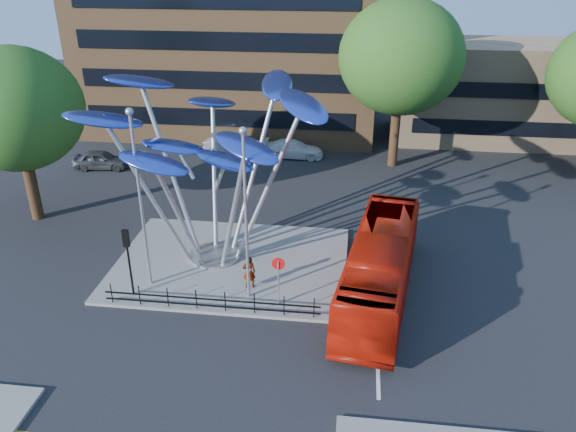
# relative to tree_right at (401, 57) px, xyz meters

# --- Properties ---
(ground) EXTENTS (120.00, 120.00, 0.00)m
(ground) POSITION_rel_tree_right_xyz_m (-8.00, -22.00, -8.04)
(ground) COLOR black
(ground) RESTS_ON ground
(traffic_island) EXTENTS (12.00, 9.00, 0.15)m
(traffic_island) POSITION_rel_tree_right_xyz_m (-9.00, -16.00, -7.96)
(traffic_island) COLOR slate
(traffic_island) RESTS_ON ground
(low_building_near) EXTENTS (15.00, 8.00, 8.00)m
(low_building_near) POSITION_rel_tree_right_xyz_m (8.00, 8.00, -4.04)
(low_building_near) COLOR tan
(low_building_near) RESTS_ON ground
(tree_right) EXTENTS (8.80, 8.80, 12.11)m
(tree_right) POSITION_rel_tree_right_xyz_m (0.00, 0.00, 0.00)
(tree_right) COLOR black
(tree_right) RESTS_ON ground
(tree_left) EXTENTS (7.60, 7.60, 10.32)m
(tree_left) POSITION_rel_tree_right_xyz_m (-22.00, -12.00, -1.24)
(tree_left) COLOR black
(tree_left) RESTS_ON ground
(leaf_sculpture) EXTENTS (12.72, 9.54, 9.51)m
(leaf_sculpture) POSITION_rel_tree_right_xyz_m (-10.07, -15.32, -1.16)
(leaf_sculpture) COLOR #9EA0A5
(leaf_sculpture) RESTS_ON traffic_island
(street_lamp_left) EXTENTS (0.36, 0.36, 8.80)m
(street_lamp_left) POSITION_rel_tree_right_xyz_m (-12.50, -18.50, -2.68)
(street_lamp_left) COLOR #9EA0A5
(street_lamp_left) RESTS_ON traffic_island
(street_lamp_right) EXTENTS (0.36, 0.36, 8.30)m
(street_lamp_right) POSITION_rel_tree_right_xyz_m (-7.50, -19.00, -2.94)
(street_lamp_right) COLOR #9EA0A5
(street_lamp_right) RESTS_ON traffic_island
(traffic_light_island) EXTENTS (0.28, 0.18, 3.42)m
(traffic_light_island) POSITION_rel_tree_right_xyz_m (-13.00, -19.50, -5.42)
(traffic_light_island) COLOR black
(traffic_light_island) RESTS_ON traffic_island
(no_entry_sign_island) EXTENTS (0.60, 0.10, 2.45)m
(no_entry_sign_island) POSITION_rel_tree_right_xyz_m (-6.00, -19.48, -6.22)
(no_entry_sign_island) COLOR #9EA0A5
(no_entry_sign_island) RESTS_ON traffic_island
(pedestrian_railing_front) EXTENTS (10.00, 0.06, 1.00)m
(pedestrian_railing_front) POSITION_rel_tree_right_xyz_m (-9.00, -20.30, -7.48)
(pedestrian_railing_front) COLOR black
(pedestrian_railing_front) RESTS_ON traffic_island
(red_bus) EXTENTS (4.35, 11.64, 3.17)m
(red_bus) POSITION_rel_tree_right_xyz_m (-1.40, -17.91, -6.45)
(red_bus) COLOR #B21708
(red_bus) RESTS_ON ground
(pedestrian) EXTENTS (0.70, 0.53, 1.72)m
(pedestrian) POSITION_rel_tree_right_xyz_m (-7.60, -18.26, -7.03)
(pedestrian) COLOR gray
(pedestrian) RESTS_ON traffic_island
(parked_car_left) EXTENTS (4.24, 2.09, 1.39)m
(parked_car_left) POSITION_rel_tree_right_xyz_m (-21.63, -3.46, -7.34)
(parked_car_left) COLOR #3E4246
(parked_car_left) RESTS_ON ground
(parked_car_mid) EXTENTS (4.89, 2.27, 1.55)m
(parked_car_mid) POSITION_rel_tree_right_xyz_m (-12.42, 0.73, -7.26)
(parked_car_mid) COLOR #A9AAB1
(parked_car_mid) RESTS_ON ground
(parked_car_right) EXTENTS (4.69, 1.91, 1.36)m
(parked_car_right) POSITION_rel_tree_right_xyz_m (-7.68, 0.80, -7.36)
(parked_car_right) COLOR silver
(parked_car_right) RESTS_ON ground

